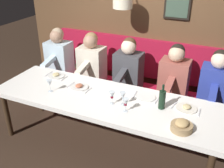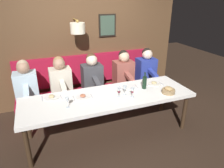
% 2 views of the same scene
% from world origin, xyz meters
% --- Properties ---
extents(ground_plane, '(12.00, 12.00, 0.00)m').
position_xyz_m(ground_plane, '(0.00, 0.00, 0.00)').
color(ground_plane, '#332319').
extents(dining_table, '(0.90, 2.84, 0.74)m').
position_xyz_m(dining_table, '(0.00, 0.00, 0.68)').
color(dining_table, white).
rests_on(dining_table, ground_plane).
extents(banquette_bench, '(0.52, 3.04, 0.45)m').
position_xyz_m(banquette_bench, '(0.89, 0.00, 0.23)').
color(banquette_bench, maroon).
rests_on(banquette_bench, ground_plane).
extents(back_wall_panel, '(0.59, 4.24, 2.90)m').
position_xyz_m(back_wall_panel, '(1.46, -0.00, 1.36)').
color(back_wall_panel, brown).
rests_on(back_wall_panel, ground_plane).
extents(diner_nearest, '(0.60, 0.40, 0.79)m').
position_xyz_m(diner_nearest, '(0.88, -1.20, 0.82)').
color(diner_nearest, '#283893').
rests_on(diner_nearest, banquette_bench).
extents(diner_near, '(0.60, 0.40, 0.79)m').
position_xyz_m(diner_near, '(0.88, -0.66, 0.82)').
color(diner_near, '#934C42').
rests_on(diner_near, banquette_bench).
extents(diner_middle, '(0.60, 0.40, 0.79)m').
position_xyz_m(diner_middle, '(0.88, 0.03, 0.82)').
color(diner_middle, '#3D3D42').
rests_on(diner_middle, banquette_bench).
extents(diner_far, '(0.60, 0.40, 0.79)m').
position_xyz_m(diner_far, '(0.88, 0.65, 0.82)').
color(diner_far, beige).
rests_on(diner_far, banquette_bench).
extents(diner_farthest, '(0.60, 0.40, 0.79)m').
position_xyz_m(diner_farthest, '(0.88, 1.27, 0.82)').
color(diner_farthest, silver).
rests_on(diner_farthest, banquette_bench).
extents(place_setting_0, '(0.24, 0.32, 0.01)m').
position_xyz_m(place_setting_0, '(0.20, -0.46, 0.75)').
color(place_setting_0, white).
rests_on(place_setting_0, dining_table).
extents(place_setting_1, '(0.24, 0.31, 0.05)m').
position_xyz_m(place_setting_1, '(0.09, 0.41, 0.75)').
color(place_setting_1, silver).
rests_on(place_setting_1, dining_table).
extents(place_setting_2, '(0.24, 0.31, 0.05)m').
position_xyz_m(place_setting_2, '(0.25, 0.89, 0.75)').
color(place_setting_2, silver).
rests_on(place_setting_2, dining_table).
extents(place_setting_3, '(0.24, 0.32, 0.05)m').
position_xyz_m(place_setting_3, '(0.15, -0.96, 0.75)').
color(place_setting_3, silver).
rests_on(place_setting_3, dining_table).
extents(wine_glass_0, '(0.07, 0.07, 0.16)m').
position_xyz_m(wine_glass_0, '(-0.14, 0.69, 0.86)').
color(wine_glass_0, silver).
rests_on(wine_glass_0, dining_table).
extents(wine_glass_1, '(0.07, 0.07, 0.16)m').
position_xyz_m(wine_glass_1, '(-0.18, -0.35, 0.86)').
color(wine_glass_1, silver).
rests_on(wine_glass_1, dining_table).
extents(wine_glass_2, '(0.07, 0.07, 0.16)m').
position_xyz_m(wine_glass_2, '(-0.06, -0.26, 0.86)').
color(wine_glass_2, silver).
rests_on(wine_glass_2, dining_table).
extents(wine_glass_3, '(0.07, 0.07, 0.16)m').
position_xyz_m(wine_glass_3, '(-0.09, -0.14, 0.86)').
color(wine_glass_3, silver).
rests_on(wine_glass_3, dining_table).
extents(wine_bottle, '(0.08, 0.08, 0.30)m').
position_xyz_m(wine_bottle, '(0.05, -0.70, 0.86)').
color(wine_bottle, black).
rests_on(wine_bottle, dining_table).
extents(bread_bowl, '(0.22, 0.22, 0.12)m').
position_xyz_m(bread_bowl, '(-0.27, -0.98, 0.79)').
color(bread_bowl, '#9E7F56').
rests_on(bread_bowl, dining_table).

